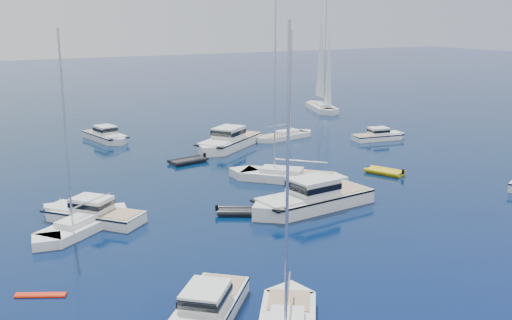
{
  "coord_description": "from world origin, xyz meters",
  "views": [
    {
      "loc": [
        -27.68,
        -22.57,
        15.03
      ],
      "look_at": [
        -1.22,
        23.58,
        2.2
      ],
      "focal_mm": 42.11,
      "sensor_mm": 36.0,
      "label": 1
    }
  ],
  "objects": [
    {
      "name": "kayak_orange",
      "position": [
        -22.87,
        9.66,
        0.0
      ],
      "size": [
        2.7,
        1.8,
        0.3
      ],
      "primitive_type": null,
      "rotation": [
        0.0,
        0.0,
        1.08
      ],
      "color": "red",
      "rests_on": "ground"
    },
    {
      "name": "motor_cruiser_far_l",
      "position": [
        -17.19,
        20.75,
        0.0
      ],
      "size": [
        7.87,
        8.77,
        2.38
      ],
      "primitive_type": null,
      "rotation": [
        0.0,
        0.0,
        0.68
      ],
      "color": "white",
      "rests_on": "ground"
    },
    {
      "name": "sailboat_sails_far",
      "position": [
        29.88,
        56.29,
        0.0
      ],
      "size": [
        7.09,
        12.7,
        18.13
      ],
      "primitive_type": null,
      "rotation": [
        0.0,
        0.0,
        2.81
      ],
      "color": "silver",
      "rests_on": "ground"
    },
    {
      "name": "tender_yellow",
      "position": [
        11.35,
        20.27,
        0.0
      ],
      "size": [
        3.37,
        4.34,
        0.95
      ],
      "primitive_type": null,
      "rotation": [
        0.0,
        0.0,
        0.38
      ],
      "color": "gold",
      "rests_on": "ground"
    },
    {
      "name": "motor_cruiser_horizon",
      "position": [
        -7.6,
        49.61,
        0.0
      ],
      "size": [
        4.27,
        9.24,
        2.33
      ],
      "primitive_type": null,
      "rotation": [
        0.0,
        0.0,
        3.32
      ],
      "color": "silver",
      "rests_on": "ground"
    },
    {
      "name": "sailboat_mid_r",
      "position": [
        1.74,
        22.95,
        0.0
      ],
      "size": [
        10.42,
        10.97,
        17.67
      ],
      "primitive_type": null,
      "rotation": [
        0.0,
        0.0,
        0.74
      ],
      "color": "silver",
      "rests_on": "ground"
    },
    {
      "name": "tender_grey_far",
      "position": [
        -3.47,
        34.0,
        0.0
      ],
      "size": [
        4.5,
        2.87,
        0.95
      ],
      "primitive_type": null,
      "rotation": [
        0.0,
        0.0,
        1.72
      ],
      "color": "black",
      "rests_on": "ground"
    },
    {
      "name": "sailboat_centre",
      "position": [
        12.22,
        39.71,
        0.0
      ],
      "size": [
        9.63,
        3.96,
        13.75
      ],
      "primitive_type": null,
      "rotation": [
        0.0,
        0.0,
        4.88
      ],
      "color": "white",
      "rests_on": "ground"
    },
    {
      "name": "sailboat_mid_l",
      "position": [
        -18.19,
        19.1,
        0.0
      ],
      "size": [
        9.77,
        7.93,
        14.82
      ],
      "primitive_type": null,
      "rotation": [
        0.0,
        0.0,
        2.18
      ],
      "color": "white",
      "rests_on": "ground"
    },
    {
      "name": "tender_grey_near",
      "position": [
        -6.84,
        16.57,
        0.0
      ],
      "size": [
        3.81,
        3.31,
        0.95
      ],
      "primitive_type": null,
      "rotation": [
        0.0,
        0.0,
        4.17
      ],
      "color": "black",
      "rests_on": "ground"
    },
    {
      "name": "ground",
      "position": [
        0.0,
        0.0,
        0.0
      ],
      "size": [
        400.0,
        400.0,
        0.0
      ],
      "primitive_type": "plane",
      "color": "#08114C",
      "rests_on": "ground"
    },
    {
      "name": "motor_cruiser_distant",
      "position": [
        3.46,
        38.37,
        0.0
      ],
      "size": [
        11.84,
        9.71,
        3.12
      ],
      "primitive_type": null,
      "rotation": [
        0.0,
        0.0,
        2.17
      ],
      "color": "white",
      "rests_on": "ground"
    },
    {
      "name": "motor_cruiser_far_r",
      "position": [
        22.02,
        33.25,
        0.0
      ],
      "size": [
        7.82,
        3.54,
        1.98
      ],
      "primitive_type": null,
      "rotation": [
        0.0,
        0.0,
        4.54
      ],
      "color": "white",
      "rests_on": "ground"
    },
    {
      "name": "motor_cruiser_centre",
      "position": [
        -1.09,
        15.02,
        0.0
      ],
      "size": [
        12.19,
        4.71,
        3.13
      ],
      "primitive_type": null,
      "rotation": [
        0.0,
        0.0,
        1.66
      ],
      "color": "silver",
      "rests_on": "ground"
    }
  ]
}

